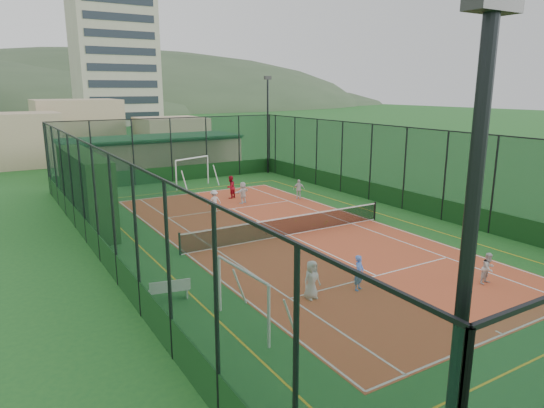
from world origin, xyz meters
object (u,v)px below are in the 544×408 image
at_px(clubhouse, 152,155).
at_px(child_near_left, 312,280).
at_px(futsal_goal_far, 193,173).
at_px(coach, 231,187).
at_px(futsal_goal_near, 242,299).
at_px(child_near_mid, 359,273).
at_px(child_far_back, 243,193).
at_px(floodlight_sw, 456,375).
at_px(child_near_right, 488,268).
at_px(child_far_right, 299,189).
at_px(apartment_tower, 114,48).
at_px(white_bench, 169,289).
at_px(child_far_left, 214,201).
at_px(floodlight_ne, 268,125).

bearing_deg(clubhouse, child_near_left, -96.85).
distance_m(futsal_goal_far, coach, 5.02).
height_order(futsal_goal_near, child_near_mid, futsal_goal_near).
bearing_deg(child_far_back, futsal_goal_near, 38.74).
bearing_deg(floodlight_sw, child_near_right, 32.61).
relative_size(child_near_left, child_near_mid, 1.06).
bearing_deg(floodlight_sw, child_far_right, 59.45).
height_order(child_near_mid, child_near_right, child_near_mid).
height_order(child_near_right, child_far_back, child_far_back).
relative_size(futsal_goal_near, coach, 1.96).
bearing_deg(child_far_right, apartment_tower, -71.46).
bearing_deg(white_bench, child_near_left, -17.75).
xyz_separation_m(child_far_left, child_far_right, (6.31, 0.26, -0.00)).
bearing_deg(futsal_goal_near, white_bench, 18.32).
bearing_deg(child_near_mid, child_far_left, 63.66).
distance_m(white_bench, child_near_mid, 6.87).
bearing_deg(child_far_back, coach, -112.90).
relative_size(child_near_mid, child_far_right, 1.01).
distance_m(child_near_mid, child_near_right, 5.04).
bearing_deg(child_far_right, floodlight_sw, 83.23).
relative_size(clubhouse, child_far_left, 11.46).
distance_m(floodlight_ne, white_bench, 26.81).
relative_size(apartment_tower, coach, 19.74).
height_order(child_near_right, child_far_right, child_far_right).
height_order(apartment_tower, white_bench, apartment_tower).
height_order(floodlight_sw, child_far_right, floodlight_sw).
distance_m(futsal_goal_far, child_far_back, 6.74).
xyz_separation_m(child_near_left, child_far_back, (4.74, 14.19, -0.01)).
relative_size(futsal_goal_far, child_near_right, 2.76).
bearing_deg(white_bench, clubhouse, 85.64).
relative_size(clubhouse, futsal_goal_far, 4.52).
height_order(futsal_goal_far, child_near_mid, futsal_goal_far).
relative_size(clubhouse, coach, 10.00).
bearing_deg(apartment_tower, child_near_left, -99.88).
height_order(floodlight_ne, child_far_back, floodlight_ne).
bearing_deg(child_near_left, apartment_tower, 75.88).
relative_size(apartment_tower, child_near_right, 24.59).
height_order(floodlight_ne, apartment_tower, apartment_tower).
height_order(futsal_goal_near, futsal_goal_far, futsal_goal_far).
bearing_deg(child_near_left, floodlight_sw, -121.88).
height_order(child_far_left, child_far_back, child_far_back).
distance_m(child_far_right, coach, 4.60).
relative_size(floodlight_ne, apartment_tower, 0.28).
bearing_deg(floodlight_ne, child_far_back, -128.53).
height_order(apartment_tower, coach, apartment_tower).
relative_size(white_bench, child_far_left, 1.06).
height_order(child_far_back, coach, coach).
distance_m(child_near_right, child_far_right, 15.85).
xyz_separation_m(white_bench, futsal_goal_near, (1.26, -3.14, 0.56)).
bearing_deg(child_far_left, child_near_right, 106.65).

